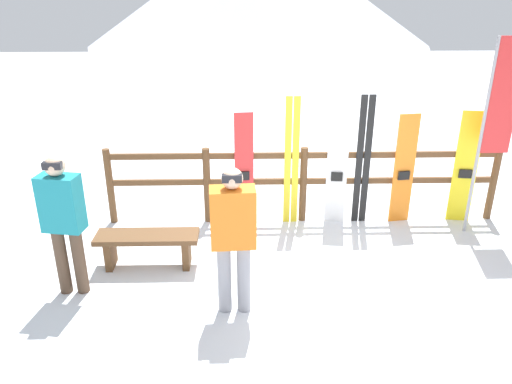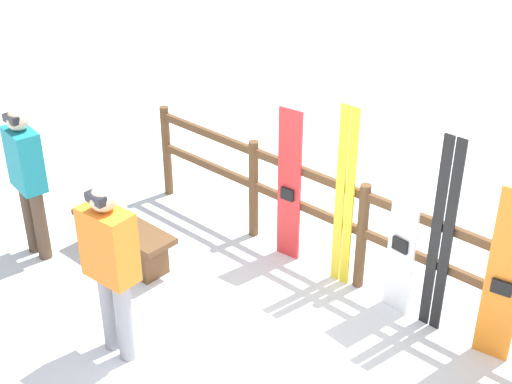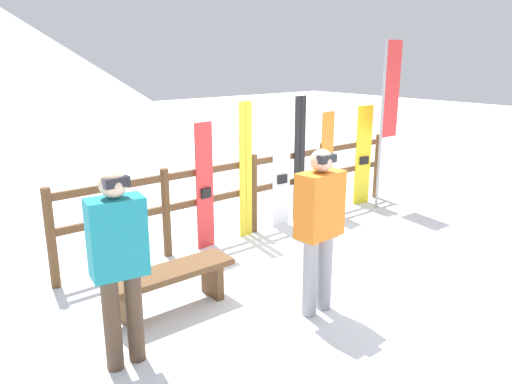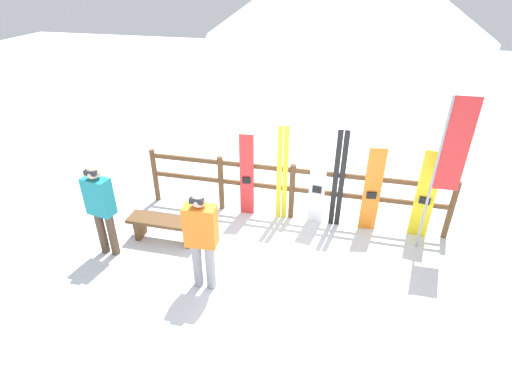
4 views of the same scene
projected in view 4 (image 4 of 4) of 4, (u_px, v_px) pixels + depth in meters
ground_plane at (273, 276)px, 5.99m from camera, size 40.00×40.00×0.00m
fence at (292, 186)px, 7.08m from camera, size 5.42×0.10×1.07m
bench at (164, 225)px, 6.63m from camera, size 1.20×0.36×0.42m
person_teal at (101, 205)px, 6.04m from camera, size 0.44×0.29×1.56m
person_orange at (201, 235)px, 5.39m from camera, size 0.45×0.27×1.56m
snowboard_red at (247, 176)px, 7.12m from camera, size 0.26×0.07×1.57m
ski_pair_yellow at (282, 174)px, 6.94m from camera, size 0.19×0.02×1.78m
snowboard_white at (317, 185)px, 6.88m from camera, size 0.28×0.08×1.52m
ski_pair_black at (339, 180)px, 6.74m from camera, size 0.20×0.02×1.80m
snowboard_orange at (372, 191)px, 6.69m from camera, size 0.29×0.09×1.54m
snowboard_yellow at (425, 196)px, 6.51m from camera, size 0.31×0.09×1.58m
rental_flag at (447, 159)px, 5.80m from camera, size 0.40×0.04×2.55m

